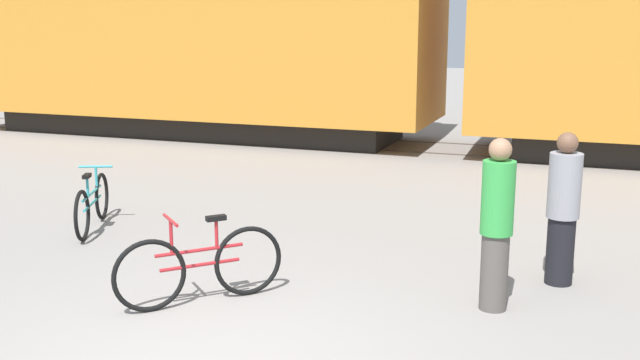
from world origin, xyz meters
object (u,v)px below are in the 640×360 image
(bicycle_teal, at_px, (92,204))
(person_in_green, at_px, (497,224))
(freight_train, at_px, (457,15))
(person_in_grey, at_px, (563,209))
(bicycle_maroon, at_px, (200,266))

(bicycle_teal, height_order, person_in_green, person_in_green)
(freight_train, bearing_deg, bicycle_teal, -112.59)
(freight_train, distance_m, person_in_grey, 8.90)
(person_in_green, bearing_deg, person_in_grey, 75.69)
(bicycle_maroon, height_order, person_in_grey, person_in_grey)
(bicycle_maroon, bearing_deg, person_in_green, 17.11)
(bicycle_maroon, height_order, person_in_green, person_in_green)
(person_in_green, distance_m, person_in_grey, 1.15)
(freight_train, height_order, person_in_green, freight_train)
(person_in_green, relative_size, person_in_grey, 1.03)
(freight_train, bearing_deg, bicycle_maroon, -93.85)
(freight_train, distance_m, person_in_green, 9.68)
(bicycle_teal, bearing_deg, person_in_green, -10.84)
(bicycle_maroon, relative_size, person_in_grey, 0.80)
(bicycle_teal, distance_m, bicycle_maroon, 3.32)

